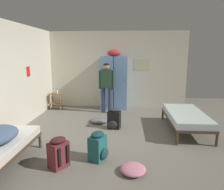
% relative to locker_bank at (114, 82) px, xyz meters
% --- Properties ---
extents(ground_plane, '(9.15, 9.15, 0.00)m').
position_rel_locker_bank_xyz_m(ground_plane, '(0.08, -2.58, -0.97)').
color(ground_plane, slate).
extents(room_backdrop, '(4.97, 5.78, 2.72)m').
position_rel_locker_bank_xyz_m(room_backdrop, '(-1.23, -1.24, 0.39)').
color(room_backdrop, beige).
rests_on(room_backdrop, ground_plane).
extents(locker_bank, '(0.90, 0.55, 2.07)m').
position_rel_locker_bank_xyz_m(locker_bank, '(0.00, 0.00, 0.00)').
color(locker_bank, '#6B93C6').
rests_on(locker_bank, ground_plane).
extents(shelf_unit, '(0.38, 0.30, 0.57)m').
position_rel_locker_bank_xyz_m(shelf_unit, '(-2.04, -0.23, -0.62)').
color(shelf_unit, brown).
rests_on(shelf_unit, ground_plane).
extents(bed_right, '(0.90, 1.90, 0.49)m').
position_rel_locker_bank_xyz_m(bed_right, '(1.96, -2.09, -0.59)').
color(bed_right, '#473828').
rests_on(bed_right, ground_plane).
extents(person_traveler, '(0.52, 0.24, 1.64)m').
position_rel_locker_bank_xyz_m(person_traveler, '(-0.21, -0.55, 0.02)').
color(person_traveler, '#2D334C').
rests_on(person_traveler, ground_plane).
extents(water_bottle, '(0.07, 0.07, 0.19)m').
position_rel_locker_bank_xyz_m(water_bottle, '(-2.12, -0.21, -0.31)').
color(water_bottle, '#B2DBEA').
rests_on(water_bottle, shelf_unit).
extents(lotion_bottle, '(0.05, 0.05, 0.17)m').
position_rel_locker_bank_xyz_m(lotion_bottle, '(-1.97, -0.27, -0.32)').
color(lotion_bottle, white).
rests_on(lotion_bottle, shelf_unit).
extents(backpack_teal, '(0.40, 0.39, 0.55)m').
position_rel_locker_bank_xyz_m(backpack_teal, '(-0.08, -3.75, -0.71)').
color(backpack_teal, '#23666B').
rests_on(backpack_teal, ground_plane).
extents(backpack_black, '(0.36, 0.38, 0.55)m').
position_rel_locker_bank_xyz_m(backpack_black, '(0.12, -2.05, -0.71)').
color(backpack_black, black).
rests_on(backpack_black, ground_plane).
extents(backpack_maroon, '(0.41, 0.40, 0.55)m').
position_rel_locker_bank_xyz_m(backpack_maroon, '(-0.74, -4.06, -0.71)').
color(backpack_maroon, maroon).
rests_on(backpack_maroon, ground_plane).
extents(clothes_pile_pink, '(0.43, 0.46, 0.13)m').
position_rel_locker_bank_xyz_m(clothes_pile_pink, '(0.57, -4.16, -0.91)').
color(clothes_pile_pink, pink).
rests_on(clothes_pile_pink, ground_plane).
extents(clothes_pile_grey, '(0.51, 0.51, 0.14)m').
position_rel_locker_bank_xyz_m(clothes_pile_grey, '(-0.33, -1.60, -0.90)').
color(clothes_pile_grey, slate).
rests_on(clothes_pile_grey, ground_plane).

